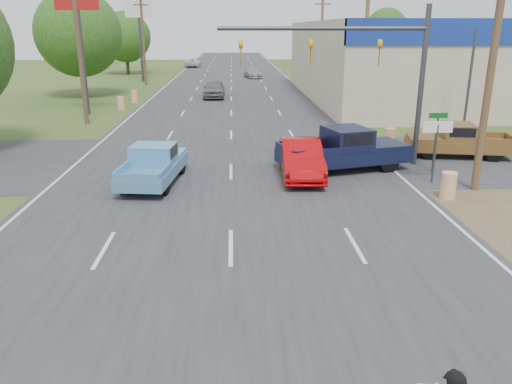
{
  "coord_description": "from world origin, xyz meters",
  "views": [
    {
      "loc": [
        0.11,
        -5.13,
        5.99
      ],
      "look_at": [
        0.78,
        9.15,
        1.3
      ],
      "focal_mm": 35.0,
      "sensor_mm": 36.0,
      "label": 1
    }
  ],
  "objects_px": {
    "distant_car_white": "(193,63)",
    "red_convertible": "(301,159)",
    "distant_car_silver": "(253,73)",
    "brown_pickup": "(456,140)",
    "navy_pickup": "(347,149)",
    "distant_car_grey": "(214,89)",
    "blue_pickup": "(154,163)"
  },
  "relations": [
    {
      "from": "blue_pickup",
      "to": "brown_pickup",
      "type": "relative_size",
      "value": 0.96
    },
    {
      "from": "blue_pickup",
      "to": "distant_car_white",
      "type": "height_order",
      "value": "blue_pickup"
    },
    {
      "from": "distant_car_grey",
      "to": "distant_car_silver",
      "type": "height_order",
      "value": "distant_car_grey"
    },
    {
      "from": "blue_pickup",
      "to": "distant_car_grey",
      "type": "height_order",
      "value": "distant_car_grey"
    },
    {
      "from": "blue_pickup",
      "to": "distant_car_silver",
      "type": "bearing_deg",
      "value": 89.51
    },
    {
      "from": "brown_pickup",
      "to": "distant_car_white",
      "type": "xyz_separation_m",
      "value": [
        -17.26,
        61.0,
        -0.13
      ]
    },
    {
      "from": "navy_pickup",
      "to": "brown_pickup",
      "type": "relative_size",
      "value": 1.18
    },
    {
      "from": "navy_pickup",
      "to": "brown_pickup",
      "type": "xyz_separation_m",
      "value": [
        5.88,
        2.13,
        -0.14
      ]
    },
    {
      "from": "distant_car_grey",
      "to": "navy_pickup",
      "type": "bearing_deg",
      "value": -74.5
    },
    {
      "from": "red_convertible",
      "to": "navy_pickup",
      "type": "height_order",
      "value": "navy_pickup"
    },
    {
      "from": "distant_car_grey",
      "to": "distant_car_white",
      "type": "bearing_deg",
      "value": 97.38
    },
    {
      "from": "red_convertible",
      "to": "brown_pickup",
      "type": "bearing_deg",
      "value": 23.03
    },
    {
      "from": "blue_pickup",
      "to": "navy_pickup",
      "type": "distance_m",
      "value": 8.34
    },
    {
      "from": "blue_pickup",
      "to": "distant_car_silver",
      "type": "height_order",
      "value": "blue_pickup"
    },
    {
      "from": "navy_pickup",
      "to": "distant_car_grey",
      "type": "bearing_deg",
      "value": 179.63
    },
    {
      "from": "distant_car_silver",
      "to": "distant_car_white",
      "type": "bearing_deg",
      "value": 105.95
    },
    {
      "from": "distant_car_grey",
      "to": "red_convertible",
      "type": "bearing_deg",
      "value": -79.61
    },
    {
      "from": "red_convertible",
      "to": "distant_car_grey",
      "type": "relative_size",
      "value": 1.0
    },
    {
      "from": "red_convertible",
      "to": "navy_pickup",
      "type": "xyz_separation_m",
      "value": [
        2.14,
        0.96,
        0.18
      ]
    },
    {
      "from": "distant_car_grey",
      "to": "distant_car_white",
      "type": "xyz_separation_m",
      "value": [
        -4.72,
        38.46,
        -0.11
      ]
    },
    {
      "from": "distant_car_silver",
      "to": "brown_pickup",
      "type": "bearing_deg",
      "value": -87.81
    },
    {
      "from": "red_convertible",
      "to": "blue_pickup",
      "type": "relative_size",
      "value": 0.95
    },
    {
      "from": "navy_pickup",
      "to": "distant_car_grey",
      "type": "xyz_separation_m",
      "value": [
        -6.66,
        24.67,
        -0.16
      ]
    },
    {
      "from": "navy_pickup",
      "to": "brown_pickup",
      "type": "height_order",
      "value": "navy_pickup"
    },
    {
      "from": "navy_pickup",
      "to": "blue_pickup",
      "type": "bearing_deg",
      "value": -94.84
    },
    {
      "from": "red_convertible",
      "to": "blue_pickup",
      "type": "bearing_deg",
      "value": -172.5
    },
    {
      "from": "distant_car_white",
      "to": "red_convertible",
      "type": "bearing_deg",
      "value": 100.71
    },
    {
      "from": "red_convertible",
      "to": "brown_pickup",
      "type": "relative_size",
      "value": 0.91
    },
    {
      "from": "brown_pickup",
      "to": "distant_car_silver",
      "type": "bearing_deg",
      "value": 21.65
    },
    {
      "from": "red_convertible",
      "to": "brown_pickup",
      "type": "xyz_separation_m",
      "value": [
        8.02,
        3.09,
        0.05
      ]
    },
    {
      "from": "brown_pickup",
      "to": "distant_car_grey",
      "type": "bearing_deg",
      "value": 39.54
    },
    {
      "from": "brown_pickup",
      "to": "distant_car_grey",
      "type": "relative_size",
      "value": 1.1
    }
  ]
}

